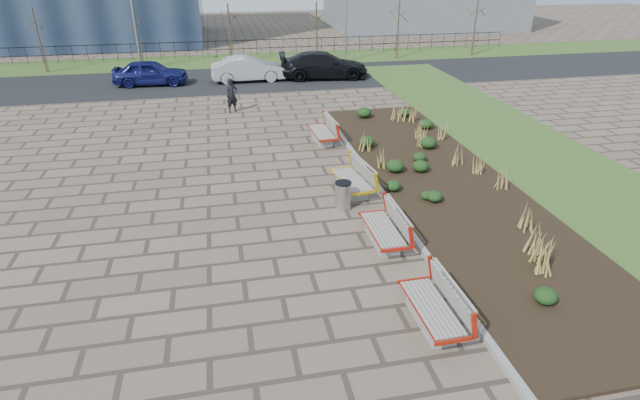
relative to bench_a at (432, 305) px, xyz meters
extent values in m
plane|color=brown|center=(-3.00, 1.54, -0.50)|extent=(120.00, 120.00, 0.00)
cube|color=black|center=(3.25, 6.54, -0.45)|extent=(4.50, 18.00, 0.10)
cube|color=gray|center=(0.92, 6.54, -0.42)|extent=(0.16, 18.00, 0.15)
cube|color=#33511E|center=(8.00, 6.54, -0.48)|extent=(5.00, 38.00, 0.04)
cube|color=#33511E|center=(-3.00, 29.54, -0.48)|extent=(80.00, 5.00, 0.04)
cube|color=black|center=(-3.00, 23.54, -0.49)|extent=(80.00, 7.00, 0.02)
cylinder|color=#B2B2B7|center=(-0.57, 5.56, -0.06)|extent=(0.49, 0.49, 0.89)
imported|color=black|center=(-3.45, 16.71, 0.33)|extent=(0.71, 0.60, 1.66)
imported|color=#131653|center=(-7.93, 23.22, 0.24)|extent=(4.34, 1.97, 1.44)
imported|color=#A8ACB0|center=(-2.19, 23.04, 0.25)|extent=(4.48, 1.63, 1.47)
imported|color=black|center=(2.44, 22.90, 0.31)|extent=(5.65, 2.74, 1.59)
camera|label=1|loc=(-3.99, -7.78, 6.73)|focal=28.00mm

